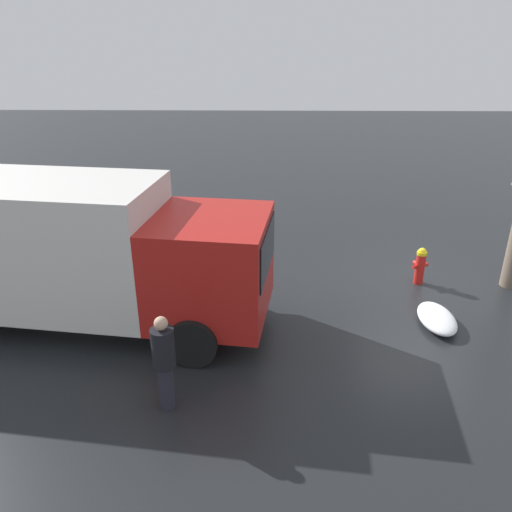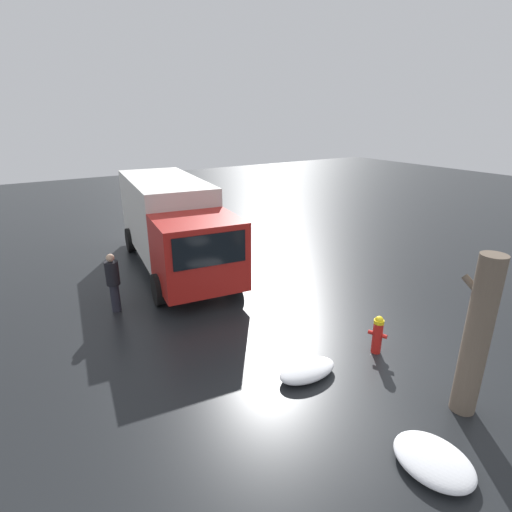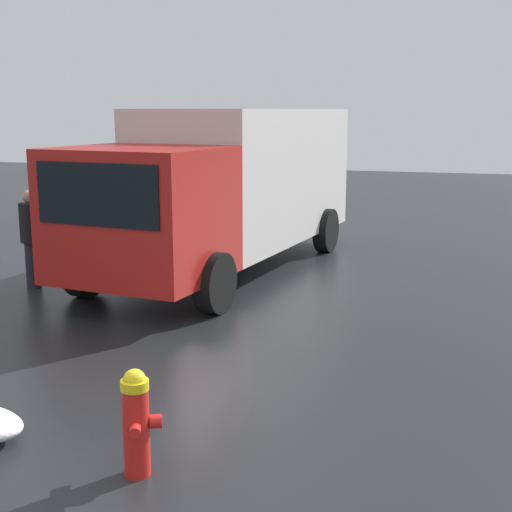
% 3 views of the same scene
% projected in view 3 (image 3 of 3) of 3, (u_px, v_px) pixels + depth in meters
% --- Properties ---
extents(ground_plane, '(60.00, 60.00, 0.00)m').
position_uv_depth(ground_plane, '(138.00, 474.00, 5.78)').
color(ground_plane, black).
extents(fire_hydrant, '(0.42, 0.34, 0.90)m').
position_uv_depth(fire_hydrant, '(136.00, 421.00, 5.69)').
color(fire_hydrant, red).
rests_on(fire_hydrant, ground_plane).
extents(delivery_truck, '(7.79, 3.30, 2.92)m').
position_uv_depth(delivery_truck, '(228.00, 183.00, 13.01)').
color(delivery_truck, red).
rests_on(delivery_truck, ground_plane).
extents(pedestrian, '(0.35, 0.35, 1.63)m').
position_uv_depth(pedestrian, '(31.00, 235.00, 11.68)').
color(pedestrian, '#23232D').
rests_on(pedestrian, ground_plane).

